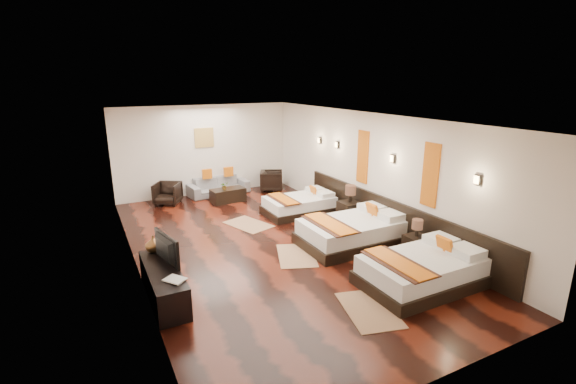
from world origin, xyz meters
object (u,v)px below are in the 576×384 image
nightstand_a (416,244)px  sofa (219,186)px  figurine (153,244)px  book (170,283)px  coffee_table (228,195)px  tv_console (164,283)px  nightstand_b (350,210)px  table_plant (224,186)px  bed_near (423,270)px  bed_far (300,205)px  tv (162,250)px  bed_mid (353,231)px  armchair_left (168,193)px  armchair_right (272,181)px

nightstand_a → sofa: bearing=108.5°
figurine → book: bearing=-90.0°
sofa → coffee_table: bearing=-96.3°
figurine → sofa: bearing=60.5°
tv_console → figurine: figurine is taller
nightstand_b → table_plant: (-2.27, 3.13, 0.17)m
bed_near → nightstand_a: bed_near is taller
bed_far → tv: 4.96m
bed_mid → nightstand_a: bed_mid is taller
figurine → armchair_left: (1.15, 4.63, -0.38)m
tv → nightstand_b: bearing=-86.2°
bed_far → table_plant: 2.43m
armchair_right → table_plant: bearing=134.6°
nightstand_a → sofa: size_ratio=0.43×
sofa → armchair_right: size_ratio=2.62×
nightstand_a → book: (-4.94, 0.11, 0.28)m
table_plant → figurine: bearing=-123.9°
armchair_left → armchair_right: 3.35m
nightstand_a → armchair_right: bearing=94.2°
bed_far → tv_console: bed_far is taller
bed_far → figurine: bearing=-153.4°
book → sofa: size_ratio=0.17×
bed_near → coffee_table: (-1.40, 6.45, -0.08)m
tv → coffee_table: bearing=-43.1°
table_plant → armchair_left: bearing=157.0°
nightstand_a → armchair_left: size_ratio=1.14×
nightstand_b → bed_far: bearing=121.0°
bed_near → table_plant: bed_near is taller
bed_near → table_plant: 6.56m
tv_console → table_plant: bearing=60.5°
figurine → bed_near: bearing=-29.8°
bed_mid → armchair_right: bearing=86.5°
nightstand_a → armchair_left: (-3.79, 6.09, 0.04)m
nightstand_b → coffee_table: bearing=123.9°
bed_far → armchair_left: bed_far is taller
figurine → coffee_table: bearing=55.3°
figurine → tv: bearing=-85.0°
sofa → nightstand_b: bearing=-68.6°
nightstand_b → figurine: size_ratio=3.27×
bed_near → armchair_right: 6.99m
nightstand_a → nightstand_b: bearing=90.0°
nightstand_b → table_plant: size_ratio=4.08×
nightstand_b → bed_mid: bearing=-122.6°
bed_near → table_plant: (-1.52, 6.38, 0.24)m
bed_mid → coffee_table: (-1.40, 4.36, -0.10)m
armchair_left → armchair_right: armchair_right is taller
tv → coffee_table: (2.75, 4.62, -0.60)m
bed_mid → nightstand_b: size_ratio=2.31×
coffee_table → table_plant: size_ratio=4.11×
bed_near → bed_mid: bearing=90.0°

